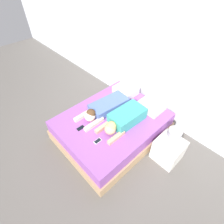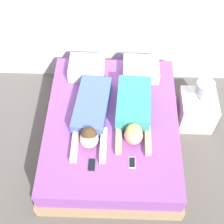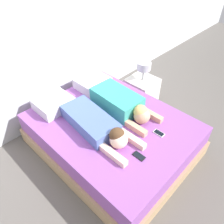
% 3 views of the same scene
% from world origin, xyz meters
% --- Properties ---
extents(ground_plane, '(12.00, 12.00, 0.00)m').
position_xyz_m(ground_plane, '(0.00, 0.00, 0.00)').
color(ground_plane, '#5B5651').
extents(wall_back, '(12.00, 0.06, 2.60)m').
position_xyz_m(wall_back, '(0.00, 1.14, 1.30)').
color(wall_back, silver).
rests_on(wall_back, ground_plane).
extents(bed, '(1.59, 1.98, 0.48)m').
position_xyz_m(bed, '(0.00, 0.00, 0.24)').
color(bed, tan).
rests_on(bed, ground_plane).
extents(pillow_head_left, '(0.45, 0.39, 0.15)m').
position_xyz_m(pillow_head_left, '(-0.34, 0.73, 0.56)').
color(pillow_head_left, silver).
rests_on(pillow_head_left, bed).
extents(pillow_head_right, '(0.45, 0.39, 0.15)m').
position_xyz_m(pillow_head_right, '(0.34, 0.73, 0.56)').
color(pillow_head_right, silver).
rests_on(pillow_head_right, bed).
extents(person_left, '(0.44, 1.11, 0.23)m').
position_xyz_m(person_left, '(-0.24, 0.01, 0.57)').
color(person_left, '#4C66A5').
rests_on(person_left, bed).
extents(person_right, '(0.41, 0.95, 0.24)m').
position_xyz_m(person_right, '(0.24, 0.05, 0.59)').
color(person_right, teal).
rests_on(person_right, bed).
extents(cell_phone_left, '(0.07, 0.13, 0.01)m').
position_xyz_m(cell_phone_left, '(-0.19, -0.58, 0.49)').
color(cell_phone_left, black).
rests_on(cell_phone_left, bed).
extents(cell_phone_right, '(0.07, 0.13, 0.01)m').
position_xyz_m(cell_phone_right, '(0.23, -0.54, 0.49)').
color(cell_phone_right, silver).
rests_on(cell_phone_right, bed).
extents(nightstand, '(0.44, 0.44, 0.75)m').
position_xyz_m(nightstand, '(1.07, 0.35, 0.25)').
color(nightstand, beige).
rests_on(nightstand, ground_plane).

